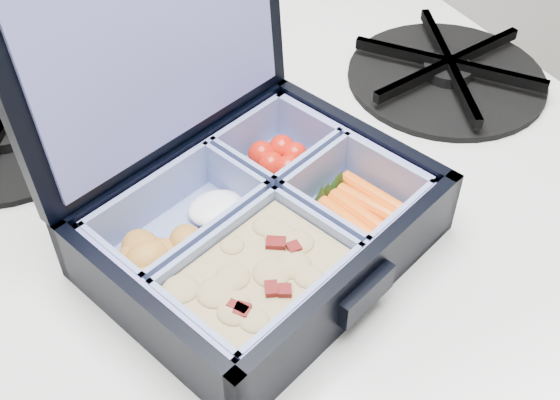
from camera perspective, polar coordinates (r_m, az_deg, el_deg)
bento_box at (r=0.52m, az=-1.42°, el=-2.09°), size 0.28×0.25×0.06m
burner_grate at (r=0.73m, az=13.50°, el=10.35°), size 0.22×0.22×0.03m
burner_grate_rear at (r=0.68m, az=-21.39°, el=4.95°), size 0.18×0.18×0.02m
fork at (r=0.63m, az=-5.80°, el=4.41°), size 0.09×0.16×0.01m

